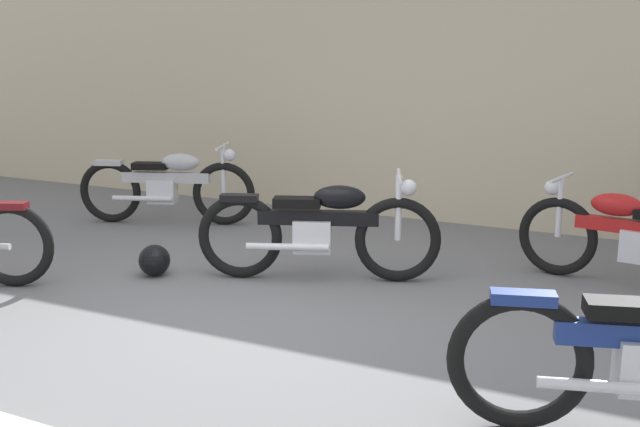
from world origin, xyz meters
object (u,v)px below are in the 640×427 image
Objects in this scene: helmet at (154,260)px; motorcycle_black at (320,229)px; motorcycle_silver at (168,186)px; motorcycle_red at (633,238)px.

helmet is 1.45m from motorcycle_black.
motorcycle_silver is at bearing 133.87° from motorcycle_black.
motorcycle_silver reaches higher than helmet.
motorcycle_black is (1.32, 0.53, 0.30)m from helmet.
motorcycle_black is 2.52m from motorcycle_red.
motorcycle_silver is (-4.77, 0.20, 0.01)m from motorcycle_red.
motorcycle_red is (3.67, 1.44, 0.28)m from helmet.
motorcycle_silver is (-1.10, 1.64, 0.29)m from helmet.
motorcycle_black is at bearing -44.87° from motorcycle_silver.
motorcycle_red is 1.01× the size of motorcycle_silver.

